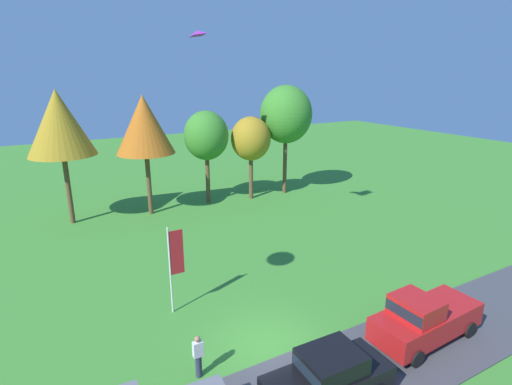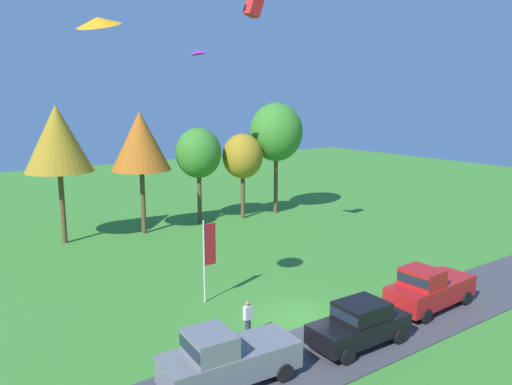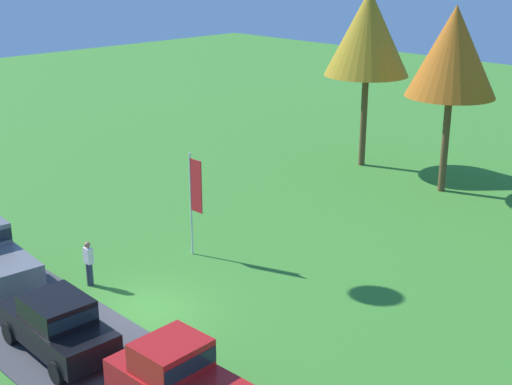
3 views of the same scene
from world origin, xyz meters
name	(u,v)px [view 1 (image 1 of 3)]	position (x,y,z in m)	size (l,w,h in m)	color
ground_plane	(267,346)	(0.00, 0.00, 0.00)	(120.00, 120.00, 0.00)	#3D842D
car_sedan_near_entrance	(329,375)	(0.34, -3.43, 1.04)	(4.44, 2.04, 1.84)	black
car_pickup_by_flagpole	(424,318)	(5.75, -2.82, 1.11)	(5.08, 2.22, 2.14)	red
person_watching_sky	(198,356)	(-3.06, -0.23, 0.88)	(0.36, 0.24, 1.71)	#2D334C
tree_right_of_center	(59,123)	(-5.53, 19.18, 7.39)	(4.61, 4.61, 9.73)	brown
tree_far_left	(144,125)	(0.13, 18.41, 7.01)	(4.37, 4.37, 9.23)	brown
tree_lone_near	(206,136)	(5.28, 18.95, 5.74)	(3.70, 3.70, 7.82)	brown
tree_far_right	(251,139)	(9.03, 18.12, 5.31)	(3.43, 3.43, 7.23)	brown
tree_center_back	(286,115)	(12.58, 18.13, 7.20)	(4.63, 4.63, 9.77)	brown
flag_banner	(174,259)	(-2.39, 4.26, 2.69)	(0.71, 0.08, 4.24)	silver
kite_diamond_over_trees	(197,33)	(3.60, 15.82, 13.37)	(0.88, 1.05, 0.31)	purple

